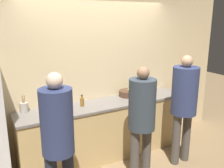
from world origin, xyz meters
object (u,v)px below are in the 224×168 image
at_px(utensil_crock, 24,107).
at_px(bottle_clear, 141,91).
at_px(person_right, 184,99).
at_px(person_center, 142,115).
at_px(cup_red, 51,113).
at_px(person_left, 58,136).
at_px(bottle_amber, 82,102).
at_px(fruit_bowl, 128,93).

height_order(utensil_crock, bottle_clear, utensil_crock).
distance_m(person_right, utensil_crock, 2.36).
relative_size(person_center, cup_red, 16.36).
relative_size(person_left, utensil_crock, 6.88).
height_order(person_center, utensil_crock, person_center).
distance_m(person_left, utensil_crock, 1.15).
distance_m(person_center, person_right, 0.83).
height_order(person_right, bottle_amber, person_right).
bearing_deg(bottle_amber, person_center, -58.31).
relative_size(bottle_amber, cup_red, 1.79).
bearing_deg(utensil_crock, person_center, -37.09).
distance_m(bottle_clear, cup_red, 1.64).
xyz_separation_m(person_center, cup_red, (-1.04, 0.67, -0.00)).
xyz_separation_m(person_center, bottle_amber, (-0.51, 0.83, 0.02)).
distance_m(person_left, person_center, 1.20).
distance_m(person_center, cup_red, 1.24).
height_order(person_left, utensil_crock, person_left).
xyz_separation_m(utensil_crock, bottle_clear, (1.92, -0.17, 0.01)).
height_order(person_center, bottle_clear, person_center).
bearing_deg(fruit_bowl, utensil_crock, 177.15).
distance_m(utensil_crock, bottle_clear, 1.93).
xyz_separation_m(person_center, fruit_bowl, (0.37, 0.92, 0.00)).
height_order(person_right, utensil_crock, person_right).
bearing_deg(person_left, person_right, 5.46).
distance_m(person_left, fruit_bowl, 1.88).
bearing_deg(person_center, bottle_amber, 121.69).
bearing_deg(person_center, fruit_bowl, 68.37).
height_order(person_left, cup_red, person_left).
bearing_deg(fruit_bowl, bottle_amber, -174.17).
relative_size(person_center, person_right, 0.95).
bearing_deg(bottle_amber, utensil_crock, 167.97).
height_order(person_right, cup_red, person_right).
xyz_separation_m(bottle_amber, cup_red, (-0.53, -0.16, -0.02)).
bearing_deg(bottle_clear, utensil_crock, 174.97).
distance_m(person_right, bottle_clear, 0.81).
bearing_deg(person_right, utensil_crock, 156.40).
distance_m(person_right, fruit_bowl, 0.98).
bearing_deg(person_right, person_center, -175.53).
distance_m(person_center, bottle_clear, 1.03).
relative_size(bottle_clear, cup_red, 2.16).
bearing_deg(person_center, bottle_clear, 54.88).
height_order(person_left, person_center, person_left).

